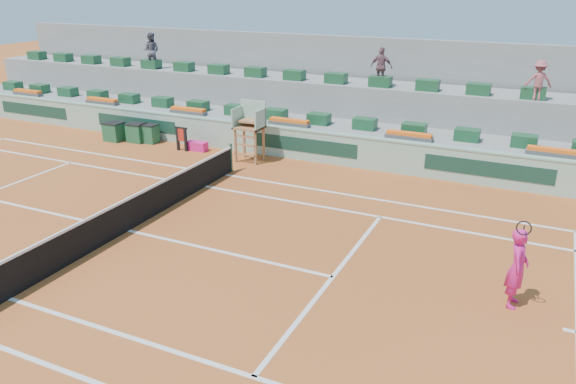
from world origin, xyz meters
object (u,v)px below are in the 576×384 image
at_px(player_bag, 197,146).
at_px(drink_cooler_a, 150,133).
at_px(umpire_chair, 250,123).
at_px(tennis_player, 517,268).

bearing_deg(player_bag, drink_cooler_a, 176.90).
bearing_deg(drink_cooler_a, player_bag, -3.10).
xyz_separation_m(umpire_chair, drink_cooler_a, (-5.32, 0.35, -1.12)).
xyz_separation_m(drink_cooler_a, tennis_player, (15.84, -7.29, 0.52)).
bearing_deg(umpire_chair, player_bag, 175.56).
bearing_deg(umpire_chair, tennis_player, -33.39).
distance_m(player_bag, umpire_chair, 3.06).
relative_size(drink_cooler_a, tennis_player, 0.37).
xyz_separation_m(player_bag, tennis_player, (13.26, -7.15, 0.74)).
bearing_deg(tennis_player, umpire_chair, 146.61).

